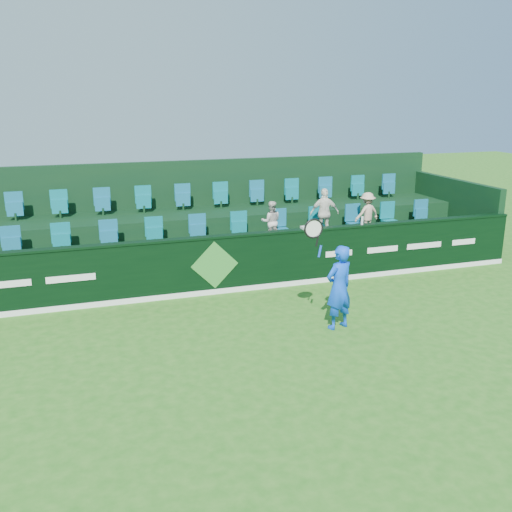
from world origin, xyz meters
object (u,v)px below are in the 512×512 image
object	(u,v)px
spectator_right	(367,213)
spectator_middle	(324,213)
tennis_player	(339,286)
towel	(309,227)
spectator_left	(271,222)
drinks_bottle	(362,220)

from	to	relation	value
spectator_right	spectator_middle	bearing A→B (deg)	-9.63
tennis_player	towel	world-z (taller)	tennis_player
tennis_player	spectator_left	world-z (taller)	tennis_player
spectator_right	towel	world-z (taller)	spectator_right
spectator_left	towel	size ratio (longest dim) A/B	2.93
spectator_left	drinks_bottle	xyz separation A→B (m)	(1.95, -1.12, 0.13)
spectator_right	towel	bearing A→B (deg)	17.73
spectator_right	spectator_left	bearing A→B (deg)	-9.63
spectator_middle	drinks_bottle	size ratio (longest dim) A/B	6.40
spectator_right	drinks_bottle	size ratio (longest dim) A/B	5.56
towel	spectator_left	bearing A→B (deg)	115.96
spectator_middle	towel	world-z (taller)	spectator_middle
spectator_right	towel	size ratio (longest dim) A/B	3.14
spectator_left	spectator_middle	size ratio (longest dim) A/B	0.81
tennis_player	spectator_middle	bearing A→B (deg)	69.17
spectator_right	towel	xyz separation A→B (m)	(-2.16, -1.12, 0.02)
tennis_player	spectator_right	xyz separation A→B (m)	(2.71, 3.86, 0.51)
spectator_left	towel	distance (m)	1.25
spectator_right	drinks_bottle	bearing A→B (deg)	46.38
spectator_middle	drinks_bottle	distance (m)	1.22
spectator_right	towel	distance (m)	2.44
spectator_left	towel	xyz separation A→B (m)	(0.55, -1.12, 0.05)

